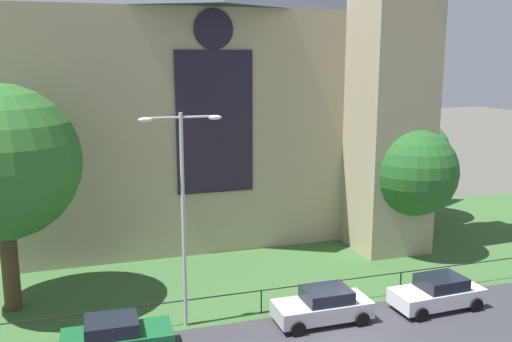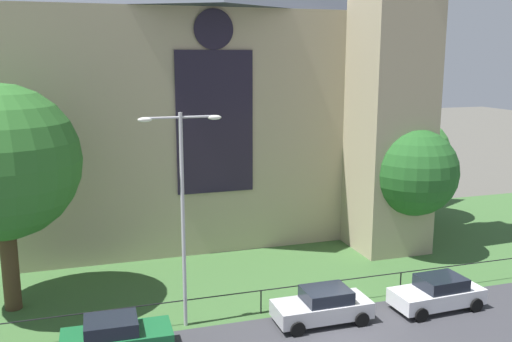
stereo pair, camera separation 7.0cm
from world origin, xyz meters
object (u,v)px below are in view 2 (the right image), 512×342
object	(u,v)px
streetlamp_near	(182,196)
parked_car_silver	(323,306)
parked_car_green	(116,337)
tree_right_near	(414,172)
parked_car_white	(438,293)
tree_left_near	(1,163)
church_building	(206,73)
tree_right_far	(416,153)

from	to	relation	value
streetlamp_near	parked_car_silver	size ratio (longest dim) A/B	2.18
parked_car_green	tree_right_near	bearing A→B (deg)	22.52
streetlamp_near	parked_car_white	xyz separation A→B (m)	(11.31, -1.80, -5.00)
tree_left_near	streetlamp_near	distance (m)	8.33
tree_right_near	parked_car_white	bearing A→B (deg)	-112.99
church_building	tree_left_near	xyz separation A→B (m)	(-11.42, -9.89, -3.47)
parked_car_silver	parked_car_white	bearing A→B (deg)	176.59
parked_car_green	parked_car_silver	xyz separation A→B (m)	(8.76, 0.15, 0.00)
tree_right_far	parked_car_silver	xyz separation A→B (m)	(-12.73, -12.84, -3.98)
church_building	parked_car_green	size ratio (longest dim) A/B	6.12
tree_right_far	streetlamp_near	bearing A→B (deg)	-148.38
church_building	parked_car_white	world-z (taller)	church_building
tree_right_near	parked_car_green	world-z (taller)	tree_right_near
streetlamp_near	parked_car_green	size ratio (longest dim) A/B	2.16
tree_right_far	tree_right_near	distance (m)	7.75
tree_left_near	parked_car_silver	size ratio (longest dim) A/B	2.44
parked_car_white	tree_right_near	bearing A→B (deg)	-115.33
tree_left_near	parked_car_green	world-z (taller)	tree_left_near
tree_left_near	parked_car_white	size ratio (longest dim) A/B	2.41
tree_right_far	parked_car_white	distance (m)	15.51
parked_car_white	streetlamp_near	bearing A→B (deg)	-11.40
parked_car_silver	church_building	bearing A→B (deg)	-84.28
tree_right_near	parked_car_white	xyz separation A→B (m)	(-2.86, -6.73, -4.14)
tree_right_near	parked_car_white	world-z (taller)	tree_right_near
tree_right_near	parked_car_silver	size ratio (longest dim) A/B	1.76
tree_right_near	streetlamp_near	size ratio (longest dim) A/B	0.81
tree_right_near	tree_left_near	size ratio (longest dim) A/B	0.72
streetlamp_near	parked_car_silver	world-z (taller)	streetlamp_near
streetlamp_near	parked_car_white	distance (m)	12.49
parked_car_silver	parked_car_white	size ratio (longest dim) A/B	0.98
church_building	parked_car_green	distance (m)	19.61
tree_left_near	parked_car_silver	bearing A→B (deg)	-23.02
streetlamp_near	parked_car_silver	distance (m)	7.75
church_building	streetlamp_near	world-z (taller)	church_building
church_building	tree_left_near	distance (m)	15.50
tree_right_near	parked_car_silver	world-z (taller)	tree_right_near
church_building	parked_car_white	bearing A→B (deg)	-65.70
church_building	streetlamp_near	distance (m)	15.24
parked_car_silver	parked_car_white	distance (m)	5.58
church_building	tree_right_near	distance (m)	14.46
tree_right_far	parked_car_silver	size ratio (longest dim) A/B	1.69
tree_left_near	parked_car_silver	xyz separation A→B (m)	(12.95, -5.50, -6.05)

